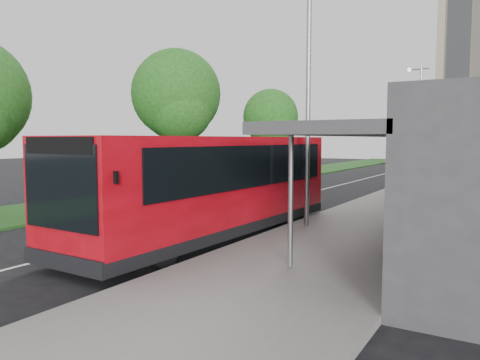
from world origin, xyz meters
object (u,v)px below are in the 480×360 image
(tree_mid, at_px, (177,100))
(lamp_post_near, at_px, (306,90))
(bus_second, at_px, (202,178))
(car_near, at_px, (415,165))
(litter_bin, at_px, (416,189))
(lamp_post_far, at_px, (418,116))
(tree_far, at_px, (271,121))
(bollard, at_px, (423,178))
(bus_main, at_px, (213,186))
(car_far, at_px, (402,160))

(tree_mid, relative_size, lamp_post_near, 1.04)
(lamp_post_near, distance_m, bus_second, 6.52)
(bus_second, distance_m, car_near, 33.47)
(litter_bin, height_order, car_near, litter_bin)
(bus_second, height_order, car_near, bus_second)
(lamp_post_far, bearing_deg, lamp_post_near, -90.00)
(tree_far, distance_m, bollard, 13.48)
(tree_mid, xyz_separation_m, car_near, (8.26, 27.84, -4.84))
(lamp_post_far, distance_m, bus_main, 22.90)
(bus_second, distance_m, bollard, 15.35)
(bus_main, bearing_deg, lamp_post_far, 86.55)
(tree_far, relative_size, bollard, 6.39)
(litter_bin, height_order, bollard, bollard)
(tree_mid, xyz_separation_m, bus_second, (5.72, -5.52, -3.96))
(lamp_post_far, relative_size, car_far, 2.00)
(lamp_post_near, xyz_separation_m, bus_main, (-2.03, -2.60, -3.09))
(tree_mid, distance_m, litter_bin, 14.07)
(lamp_post_near, xyz_separation_m, lamp_post_far, (0.00, 20.00, 0.00))
(bus_second, bearing_deg, tree_mid, 135.48)
(tree_mid, bearing_deg, litter_bin, 9.86)
(bus_main, height_order, litter_bin, bus_main)
(lamp_post_near, height_order, bus_main, lamp_post_near)
(car_near, distance_m, car_far, 6.51)
(bus_main, bearing_deg, lamp_post_near, 53.70)
(bus_main, xyz_separation_m, bollard, (3.27, 17.95, -0.92))
(tree_mid, height_order, tree_far, tree_mid)
(lamp_post_near, bearing_deg, bus_main, -127.97)
(tree_far, distance_m, car_far, 22.93)
(tree_far, distance_m, bus_second, 18.70)
(tree_mid, bearing_deg, car_far, 80.37)
(tree_mid, bearing_deg, lamp_post_far, 49.32)
(lamp_post_near, distance_m, litter_bin, 10.36)
(lamp_post_near, bearing_deg, bus_second, 164.15)
(lamp_post_near, xyz_separation_m, litter_bin, (1.93, 9.32, -4.08))
(tree_far, bearing_deg, bus_main, -67.19)
(bus_main, bearing_deg, bollard, 81.36)
(bus_second, bearing_deg, car_far, 89.40)
(tree_far, distance_m, bus_main, 23.67)
(bollard, relative_size, car_near, 0.35)
(lamp_post_far, bearing_deg, car_near, 100.89)
(lamp_post_near, bearing_deg, car_far, 97.50)
(lamp_post_far, xyz_separation_m, car_near, (-2.86, 14.89, -4.18))
(tree_mid, bearing_deg, car_near, 73.47)
(litter_bin, bearing_deg, tree_far, 143.31)
(lamp_post_near, bearing_deg, litter_bin, 78.31)
(car_near, bearing_deg, lamp_post_far, -59.47)
(lamp_post_far, height_order, bus_main, lamp_post_far)
(bus_second, bearing_deg, bus_main, -51.28)
(car_far, bearing_deg, lamp_post_near, -86.71)
(bus_second, xyz_separation_m, litter_bin, (7.33, 7.79, -0.78))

